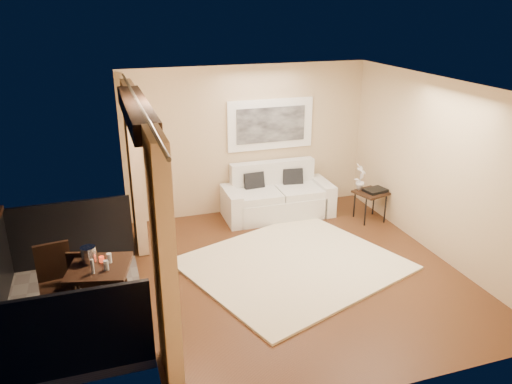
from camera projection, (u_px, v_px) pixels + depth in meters
floor at (298, 271)px, 7.34m from camera, size 5.00×5.00×0.00m
room_shell at (136, 111)px, 5.83m from camera, size 5.00×6.40×5.00m
balcony at (58, 300)px, 6.33m from camera, size 1.81×2.60×1.17m
curtains at (146, 204)px, 6.26m from camera, size 0.16×4.80×2.64m
artwork at (271, 124)px, 9.07m from camera, size 1.62×0.07×0.92m
rug at (293, 264)px, 7.50m from camera, size 3.60×3.37×0.04m
sofa at (277, 197)px, 9.20m from camera, size 1.99×0.88×0.95m
side_table at (371, 195)px, 8.91m from camera, size 0.61×0.61×0.54m
tray at (375, 190)px, 8.89m from camera, size 0.43×0.35×0.05m
orchid at (360, 177)px, 8.90m from camera, size 0.30×0.30×0.49m
bistro_table at (100, 272)px, 5.88m from camera, size 0.83×0.83×0.81m
balcony_chair_far at (86, 275)px, 6.26m from camera, size 0.46×0.46×0.87m
balcony_chair_near at (56, 276)px, 6.13m from camera, size 0.47×0.47×0.96m
ice_bucket at (89, 255)px, 5.90m from camera, size 0.18×0.18×0.20m
candle at (102, 259)px, 5.93m from camera, size 0.06×0.06×0.07m
vase at (92, 266)px, 5.67m from camera, size 0.04×0.04×0.18m
glass_a at (106, 265)px, 5.75m from camera, size 0.06×0.06×0.12m
glass_b at (109, 258)px, 5.91m from camera, size 0.06×0.06×0.12m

